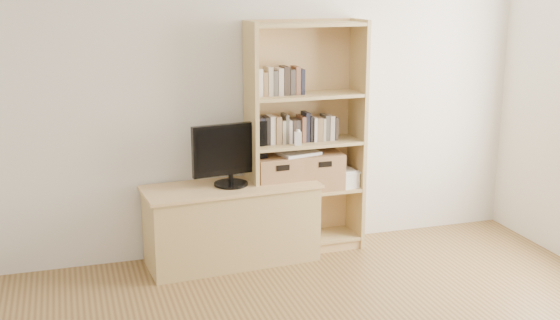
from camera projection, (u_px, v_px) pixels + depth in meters
name	position (u px, v px, depth m)	size (l,w,h in m)	color
back_wall	(259.00, 92.00, 5.55)	(4.50, 0.02, 2.60)	silver
tv_stand	(232.00, 225.00, 5.48)	(1.31, 0.49, 0.60)	tan
bookshelf	(306.00, 139.00, 5.58)	(0.93, 0.33, 1.86)	tan
television	(230.00, 155.00, 5.34)	(0.61, 0.05, 0.48)	black
books_row_mid	(305.00, 127.00, 5.58)	(0.83, 0.16, 0.22)	brown
books_row_upper	(280.00, 83.00, 5.42)	(0.36, 0.13, 0.19)	brown
baby_monitor	(298.00, 139.00, 5.45)	(0.05, 0.03, 0.10)	white
basket_left	(276.00, 174.00, 5.57)	(0.36, 0.29, 0.29)	olive
basket_right	(319.00, 170.00, 5.68)	(0.36, 0.29, 0.29)	olive
laptop	(298.00, 153.00, 5.58)	(0.31, 0.22, 0.02)	white
magazine_stack	(342.00, 178.00, 5.77)	(0.18, 0.27, 0.12)	silver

